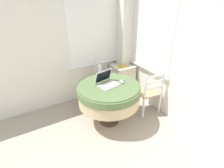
{
  "coord_description": "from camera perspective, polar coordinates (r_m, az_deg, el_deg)",
  "views": [
    {
      "loc": [
        -0.1,
        -0.56,
        2.16
      ],
      "look_at": [
        1.34,
        1.86,
        0.69
      ],
      "focal_mm": 28.0,
      "sensor_mm": 36.0,
      "label": 1
    }
  ],
  "objects": [
    {
      "name": "corner_room_shell",
      "position": [
        2.88,
        0.38,
        9.79
      ],
      "size": [
        4.53,
        4.65,
        2.55
      ],
      "color": "white",
      "rests_on": "ground_plane"
    },
    {
      "name": "round_dining_table",
      "position": [
        3.03,
        -0.99,
        -3.01
      ],
      "size": [
        1.09,
        1.09,
        0.77
      ],
      "color": "#4C3D2D",
      "rests_on": "ground_plane"
    },
    {
      "name": "laptop",
      "position": [
        2.96,
        -1.64,
        0.69
      ],
      "size": [
        0.39,
        0.36,
        0.24
      ],
      "color": "silver",
      "rests_on": "round_dining_table"
    },
    {
      "name": "computer_mouse",
      "position": [
        3.03,
        3.24,
        0.76
      ],
      "size": [
        0.06,
        0.09,
        0.05
      ],
      "color": "white",
      "rests_on": "round_dining_table"
    },
    {
      "name": "cell_phone",
      "position": [
        3.09,
        3.75,
        0.87
      ],
      "size": [
        0.09,
        0.12,
        0.01
      ],
      "color": "#B2B7BC",
      "rests_on": "round_dining_table"
    },
    {
      "name": "dining_chair_near_back_window",
      "position": [
        3.79,
        -6.31,
        0.47
      ],
      "size": [
        0.46,
        0.49,
        0.9
      ],
      "color": "tan",
      "rests_on": "ground_plane"
    },
    {
      "name": "dining_chair_near_right_window",
      "position": [
        3.47,
        11.98,
        -2.77
      ],
      "size": [
        0.47,
        0.44,
        0.9
      ],
      "color": "tan",
      "rests_on": "ground_plane"
    },
    {
      "name": "corner_cabinet",
      "position": [
        4.14,
        3.35,
        1.66
      ],
      "size": [
        0.47,
        0.5,
        0.7
      ],
      "color": "silver",
      "rests_on": "ground_plane"
    },
    {
      "name": "book_on_cabinet",
      "position": [
        3.92,
        3.67,
        5.85
      ],
      "size": [
        0.17,
        0.18,
        0.02
      ],
      "color": "gold",
      "rests_on": "corner_cabinet"
    }
  ]
}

